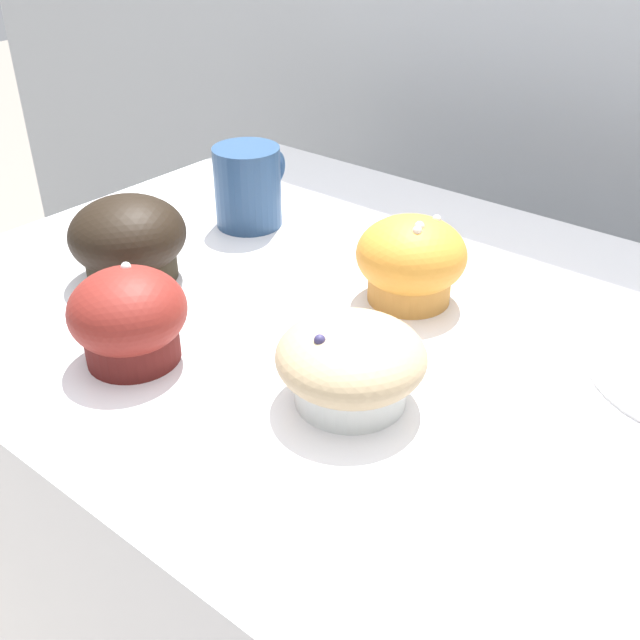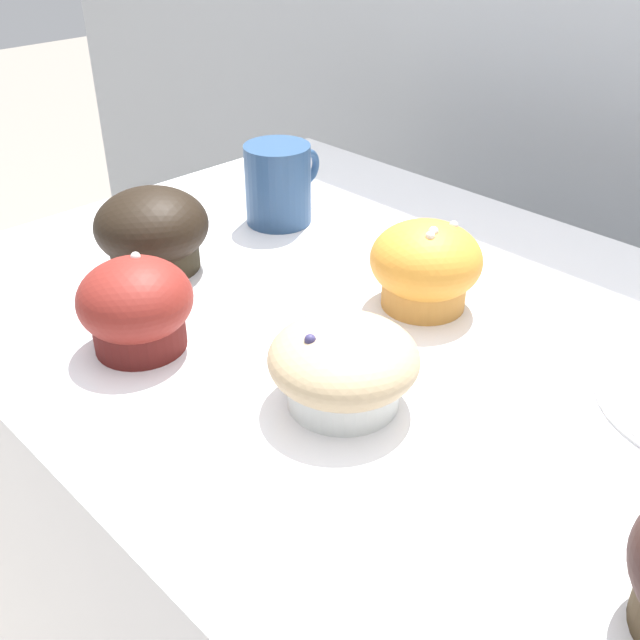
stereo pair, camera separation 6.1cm
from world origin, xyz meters
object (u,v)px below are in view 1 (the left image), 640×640
muffin_front_left (128,240)px  coffee_cup (248,185)px  muffin_front_center (351,363)px  muffin_front_right (411,261)px  muffin_back_left (129,318)px

muffin_front_left → coffee_cup: (0.00, 0.17, 0.01)m
muffin_front_center → coffee_cup: (-0.30, 0.20, 0.01)m
muffin_front_right → coffee_cup: (-0.24, 0.03, 0.01)m
muffin_front_left → coffee_cup: bearing=89.5°
coffee_cup → muffin_front_left: bearing=-90.5°
coffee_cup → muffin_front_center: bearing=-33.5°
muffin_front_left → muffin_front_right: bearing=29.9°
muffin_back_left → coffee_cup: coffee_cup is taller
muffin_front_center → muffin_front_left: (-0.30, 0.02, 0.01)m
muffin_front_center → coffee_cup: 0.36m
muffin_front_center → muffin_front_right: 0.17m
muffin_back_left → coffee_cup: 0.29m
muffin_front_center → muffin_back_left: size_ratio=1.19×
muffin_back_left → muffin_front_center: bearing=21.6°
muffin_front_left → muffin_front_right: size_ratio=1.10×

